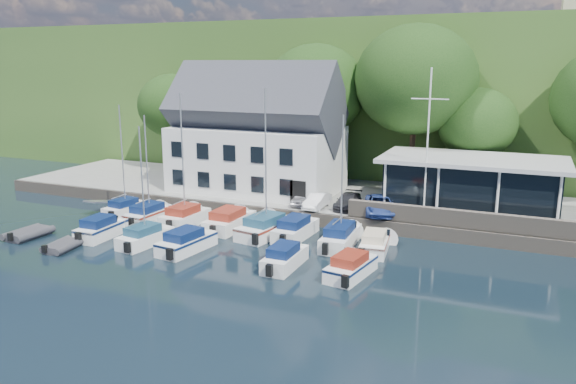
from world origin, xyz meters
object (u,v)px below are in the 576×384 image
(boat_r1_0, at_px, (123,164))
(boat_r2_3, at_px, (285,255))
(car_white, at_px, (317,201))
(boat_r1_7, at_px, (375,241))
(dinghy_1, at_px, (63,245))
(car_dgrey, at_px, (348,201))
(boat_r1_4, at_px, (266,169))
(boat_r2_2, at_px, (187,240))
(car_silver, at_px, (303,197))
(car_blue, at_px, (380,204))
(boat_r1_1, at_px, (147,166))
(dinghy_0, at_px, (28,232))
(boat_r1_6, at_px, (342,176))
(boat_r1_3, at_px, (230,219))
(boat_r2_4, at_px, (351,265))
(boat_r1_5, at_px, (296,227))
(harbor_building, at_px, (257,140))
(boat_r2_0, at_px, (101,227))
(boat_r1_2, at_px, (183,163))
(flagpole, at_px, (427,145))
(club_pavilion, at_px, (471,185))

(boat_r1_0, relative_size, boat_r2_3, 1.47)
(car_white, height_order, boat_r1_0, boat_r1_0)
(boat_r1_7, bearing_deg, dinghy_1, -165.13)
(car_dgrey, distance_m, boat_r2_3, 11.19)
(car_white, xyz_separation_m, boat_r1_4, (-1.94, -5.05, 3.19))
(car_dgrey, height_order, boat_r2_2, car_dgrey)
(boat_r1_4, bearing_deg, boat_r2_2, -113.76)
(car_silver, bearing_deg, car_blue, -10.11)
(car_silver, relative_size, boat_r1_4, 0.36)
(boat_r1_1, height_order, boat_r2_3, boat_r1_1)
(boat_r1_4, height_order, dinghy_0, boat_r1_4)
(boat_r1_6, xyz_separation_m, boat_r2_3, (-1.81, -5.17, -4.01))
(dinghy_1, bearing_deg, boat_r2_3, 3.56)
(boat_r1_3, relative_size, boat_r1_6, 0.71)
(boat_r1_7, bearing_deg, boat_r2_2, -164.52)
(dinghy_1, bearing_deg, boat_r2_4, 1.63)
(boat_r1_4, xyz_separation_m, dinghy_1, (-10.94, -7.97, -4.43))
(boat_r1_0, xyz_separation_m, dinghy_1, (1.73, -8.47, -3.86))
(boat_r1_1, height_order, boat_r1_7, boat_r1_1)
(boat_r1_5, relative_size, boat_r2_2, 1.06)
(boat_r1_5, distance_m, boat_r1_7, 5.88)
(car_silver, bearing_deg, car_white, -30.56)
(car_silver, bearing_deg, dinghy_0, -148.36)
(car_dgrey, distance_m, boat_r1_3, 9.17)
(car_dgrey, bearing_deg, boat_r1_7, -60.39)
(car_blue, bearing_deg, car_silver, 160.76)
(harbor_building, relative_size, boat_r2_0, 2.59)
(boat_r2_3, relative_size, dinghy_0, 1.74)
(harbor_building, height_order, boat_r1_6, harbor_building)
(boat_r1_4, bearing_deg, boat_r1_7, 8.04)
(harbor_building, distance_m, boat_r1_7, 16.72)
(car_dgrey, xyz_separation_m, boat_r2_0, (-14.53, -10.85, -0.79))
(car_blue, distance_m, boat_r1_2, 14.88)
(car_silver, relative_size, dinghy_0, 1.05)
(boat_r2_3, xyz_separation_m, dinghy_0, (-18.79, -1.73, -0.34))
(boat_r1_1, bearing_deg, car_white, 27.16)
(boat_r2_0, relative_size, boat_r2_4, 0.98)
(boat_r1_3, bearing_deg, flagpole, 21.71)
(boat_r1_6, bearing_deg, boat_r1_3, 174.15)
(boat_r1_6, height_order, boat_r2_2, boat_r1_6)
(boat_r1_2, height_order, boat_r2_4, boat_r1_2)
(boat_r1_4, relative_size, boat_r1_5, 1.46)
(car_silver, bearing_deg, boat_r1_2, -149.72)
(car_white, distance_m, flagpole, 9.34)
(boat_r1_2, relative_size, boat_r2_0, 1.69)
(boat_r1_6, bearing_deg, harbor_building, 136.61)
(car_dgrey, distance_m, boat_r1_4, 7.91)
(club_pavilion, distance_m, car_white, 11.55)
(car_white, distance_m, boat_r2_2, 11.38)
(boat_r1_1, bearing_deg, boat_r1_7, 3.01)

